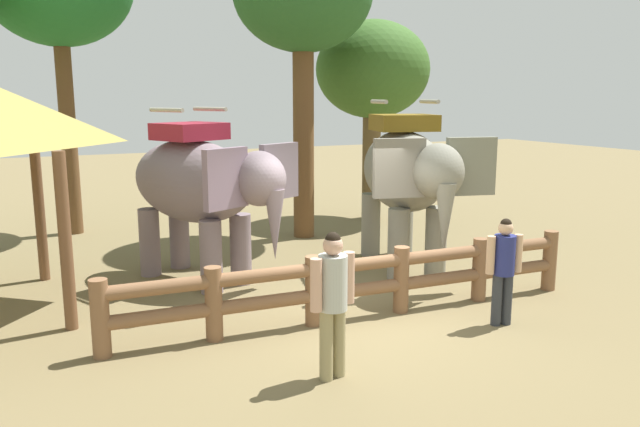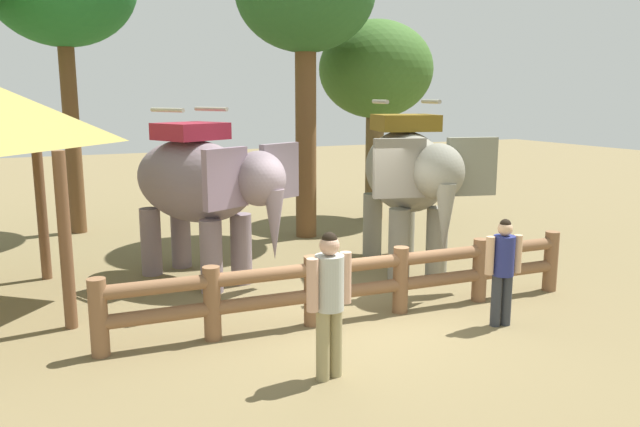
% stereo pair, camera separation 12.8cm
% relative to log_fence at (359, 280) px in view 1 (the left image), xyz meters
% --- Properties ---
extents(ground_plane, '(60.00, 60.00, 0.00)m').
position_rel_log_fence_xyz_m(ground_plane, '(0.00, -0.04, -0.60)').
color(ground_plane, brown).
extents(log_fence, '(7.66, 0.58, 1.05)m').
position_rel_log_fence_xyz_m(log_fence, '(0.00, 0.00, 0.00)').
color(log_fence, brown).
rests_on(log_fence, ground).
extents(elephant_near_left, '(2.85, 3.71, 3.15)m').
position_rel_log_fence_xyz_m(elephant_near_left, '(-1.62, 2.92, 1.17)').
color(elephant_near_left, gray).
rests_on(elephant_near_left, ground).
extents(elephant_center, '(2.46, 3.91, 3.28)m').
position_rel_log_fence_xyz_m(elephant_center, '(2.18, 2.06, 1.24)').
color(elephant_center, gray).
rests_on(elephant_center, ground).
extents(tourist_woman_in_black, '(0.63, 0.42, 1.80)m').
position_rel_log_fence_xyz_m(tourist_woman_in_black, '(-1.27, -1.66, 0.44)').
color(tourist_woman_in_black, '#978B5F').
rests_on(tourist_woman_in_black, ground).
extents(tourist_man_in_blue, '(0.56, 0.37, 1.61)m').
position_rel_log_fence_xyz_m(tourist_man_in_blue, '(1.78, -1.15, 0.33)').
color(tourist_man_in_blue, '#2F3239').
rests_on(tourist_man_in_blue, ground).
extents(tree_far_right, '(3.03, 3.03, 5.32)m').
position_rel_log_fence_xyz_m(tree_far_right, '(4.15, 6.79, 3.35)').
color(tree_far_right, brown).
rests_on(tree_far_right, ground).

